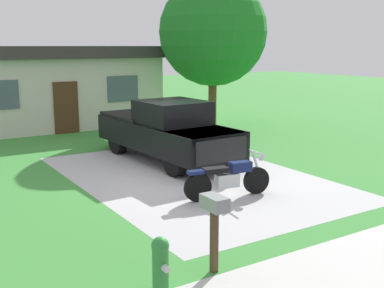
{
  "coord_description": "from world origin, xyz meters",
  "views": [
    {
      "loc": [
        -6.82,
        -10.83,
        3.54
      ],
      "look_at": [
        0.07,
        0.07,
        0.9
      ],
      "focal_mm": 45.32,
      "sensor_mm": 36.0,
      "label": 1
    }
  ],
  "objects_px": {
    "pickup_truck": "(165,130)",
    "fire_hydrant": "(160,266)",
    "neighbor_house": "(47,85)",
    "motorcycle": "(229,178)",
    "shade_tree": "(213,32)",
    "mailbox": "(214,213)"
  },
  "relations": [
    {
      "from": "motorcycle",
      "to": "mailbox",
      "type": "distance_m",
      "value": 3.92
    },
    {
      "from": "pickup_truck",
      "to": "fire_hydrant",
      "type": "xyz_separation_m",
      "value": [
        -4.15,
        -7.31,
        -0.53
      ]
    },
    {
      "from": "motorcycle",
      "to": "neighbor_house",
      "type": "distance_m",
      "value": 13.0
    },
    {
      "from": "pickup_truck",
      "to": "fire_hydrant",
      "type": "relative_size",
      "value": 6.56
    },
    {
      "from": "motorcycle",
      "to": "mailbox",
      "type": "bearing_deg",
      "value": -129.86
    },
    {
      "from": "motorcycle",
      "to": "shade_tree",
      "type": "height_order",
      "value": "shade_tree"
    },
    {
      "from": "pickup_truck",
      "to": "mailbox",
      "type": "height_order",
      "value": "pickup_truck"
    },
    {
      "from": "shade_tree",
      "to": "neighbor_house",
      "type": "bearing_deg",
      "value": 144.46
    },
    {
      "from": "fire_hydrant",
      "to": "shade_tree",
      "type": "xyz_separation_m",
      "value": [
        9.04,
        11.77,
        3.66
      ]
    },
    {
      "from": "shade_tree",
      "to": "fire_hydrant",
      "type": "bearing_deg",
      "value": -127.5
    },
    {
      "from": "pickup_truck",
      "to": "motorcycle",
      "type": "bearing_deg",
      "value": -98.46
    },
    {
      "from": "fire_hydrant",
      "to": "shade_tree",
      "type": "relative_size",
      "value": 0.14
    },
    {
      "from": "fire_hydrant",
      "to": "neighbor_house",
      "type": "height_order",
      "value": "neighbor_house"
    },
    {
      "from": "pickup_truck",
      "to": "mailbox",
      "type": "bearing_deg",
      "value": -113.48
    },
    {
      "from": "neighbor_house",
      "to": "fire_hydrant",
      "type": "bearing_deg",
      "value": -100.73
    },
    {
      "from": "pickup_truck",
      "to": "neighbor_house",
      "type": "distance_m",
      "value": 8.85
    },
    {
      "from": "fire_hydrant",
      "to": "mailbox",
      "type": "xyz_separation_m",
      "value": [
        1.04,
        0.15,
        0.55
      ]
    },
    {
      "from": "fire_hydrant",
      "to": "neighbor_house",
      "type": "xyz_separation_m",
      "value": [
        3.04,
        16.06,
        1.36
      ]
    },
    {
      "from": "fire_hydrant",
      "to": "pickup_truck",
      "type": "bearing_deg",
      "value": 60.41
    },
    {
      "from": "motorcycle",
      "to": "neighbor_house",
      "type": "xyz_separation_m",
      "value": [
        -0.49,
        12.93,
        1.32
      ]
    },
    {
      "from": "fire_hydrant",
      "to": "mailbox",
      "type": "height_order",
      "value": "mailbox"
    },
    {
      "from": "motorcycle",
      "to": "fire_hydrant",
      "type": "distance_m",
      "value": 4.72
    }
  ]
}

